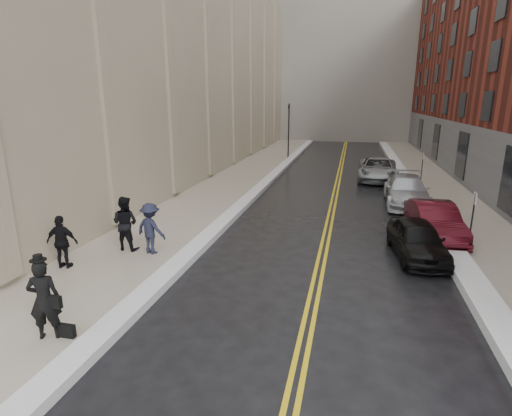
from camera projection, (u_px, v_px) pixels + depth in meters
The scene contains 18 objects.
ground at pixel (199, 338), 9.64m from camera, with size 160.00×160.00×0.00m, color black.
sidewalk_left at pixel (225, 188), 25.64m from camera, with size 4.00×64.00×0.15m, color gray.
sidewalk_right at pixel (452, 200), 22.61m from camera, with size 3.00×64.00×0.15m, color gray.
lane_stripe_a at pixel (333, 195), 24.11m from camera, with size 0.12×64.00×0.01m, color gold.
lane_stripe_b at pixel (337, 195), 24.06m from camera, with size 0.12×64.00×0.01m, color gold.
snow_ridge_left at pixel (259, 189), 25.11m from camera, with size 0.70×60.80×0.26m, color white.
snow_ridge_right at pixel (417, 197), 23.00m from camera, with size 0.85×60.80×0.30m, color white.
traffic_signal at pixel (289, 127), 37.56m from camera, with size 0.18×0.15×5.20m.
parking_sign_near at pixel (473, 215), 15.01m from camera, with size 0.06×0.35×2.23m.
parking_sign_far at pixel (422, 166), 26.27m from camera, with size 0.06×0.35×2.23m.
car_black at pixel (417, 239), 14.41m from camera, with size 1.61×3.99×1.36m, color black.
car_maroon at pixel (434, 221), 16.40m from camera, with size 1.56×4.47×1.47m, color #440C14.
car_silver_near at pixel (406, 191), 21.68m from camera, with size 2.17×5.34×1.55m, color #B4B7BC.
car_silver_far at pixel (378, 169), 28.33m from camera, with size 2.63×5.70×1.59m, color gray.
pedestrian_main at pixel (44, 300), 9.15m from camera, with size 0.71×0.47×1.95m, color black.
pedestrian_a at pixel (125, 223), 14.68m from camera, with size 0.98×0.77×2.02m, color black.
pedestrian_b at pixel (151, 228), 14.33m from camera, with size 1.21×0.69×1.87m, color #1B1E31.
pedestrian_c at pixel (62, 242), 13.06m from camera, with size 1.05×0.44×1.80m, color black.
Camera 1 is at (3.31, -7.92, 5.56)m, focal length 28.00 mm.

